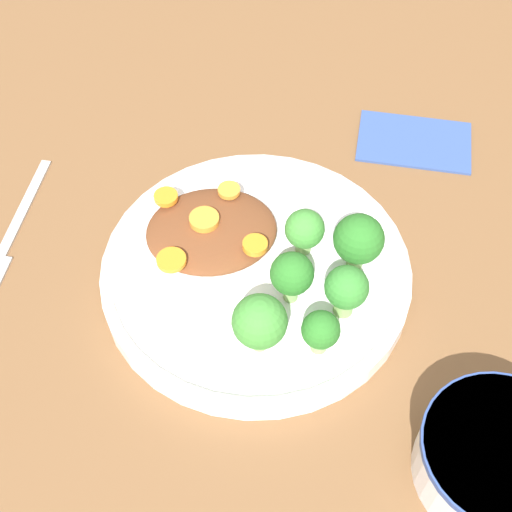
{
  "coord_description": "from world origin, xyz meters",
  "views": [
    {
      "loc": [
        0.05,
        0.38,
        0.54
      ],
      "look_at": [
        0.0,
        0.0,
        0.04
      ],
      "focal_mm": 50.0,
      "sensor_mm": 36.0,
      "label": 1
    }
  ],
  "objects": [
    {
      "name": "carrot_slice_1",
      "position": [
        0.02,
        -0.08,
        0.04
      ],
      "size": [
        0.02,
        0.02,
        0.0
      ],
      "primitive_type": "cylinder",
      "color": "orange",
      "rests_on": "stew_mound"
    },
    {
      "name": "fork",
      "position": [
        0.23,
        -0.08,
        0.0
      ],
      "size": [
        0.07,
        0.18,
        0.01
      ],
      "rotation": [
        0.0,
        0.0,
        7.55
      ],
      "color": "#B6B6B6",
      "rests_on": "ground_plane"
    },
    {
      "name": "carrot_slice_4",
      "position": [
        0.08,
        -0.07,
        0.04
      ],
      "size": [
        0.02,
        0.02,
        0.01
      ],
      "primitive_type": "cylinder",
      "color": "orange",
      "rests_on": "stew_mound"
    },
    {
      "name": "napkin",
      "position": [
        -0.2,
        -0.16,
        0.0
      ],
      "size": [
        0.14,
        0.11,
        0.01
      ],
      "rotation": [
        0.0,
        0.0,
        -0.31
      ],
      "color": "#334C8C",
      "rests_on": "ground_plane"
    },
    {
      "name": "dip_bowl",
      "position": [
        -0.15,
        0.21,
        0.03
      ],
      "size": [
        0.12,
        0.12,
        0.05
      ],
      "color": "silver",
      "rests_on": "ground_plane"
    },
    {
      "name": "broccoli_floret_1",
      "position": [
        -0.09,
        0.01,
        0.06
      ],
      "size": [
        0.05,
        0.05,
        0.06
      ],
      "color": "#7FA85B",
      "rests_on": "plate"
    },
    {
      "name": "broccoli_floret_4",
      "position": [
        -0.05,
        -0.01,
        0.05
      ],
      "size": [
        0.04,
        0.04,
        0.05
      ],
      "color": "#7FA85B",
      "rests_on": "plate"
    },
    {
      "name": "broccoli_floret_0",
      "position": [
        -0.03,
        0.04,
        0.06
      ],
      "size": [
        0.04,
        0.04,
        0.05
      ],
      "color": "#7FA85B",
      "rests_on": "plate"
    },
    {
      "name": "carrot_slice_2",
      "position": [
        0.0,
        -0.01,
        0.04
      ],
      "size": [
        0.02,
        0.02,
        0.01
      ],
      "primitive_type": "cylinder",
      "color": "orange",
      "rests_on": "stew_mound"
    },
    {
      "name": "carrot_slice_0",
      "position": [
        0.04,
        -0.04,
        0.04
      ],
      "size": [
        0.03,
        0.03,
        0.01
      ],
      "primitive_type": "cylinder",
      "color": "orange",
      "rests_on": "stew_mound"
    },
    {
      "name": "broccoli_floret_2",
      "position": [
        0.01,
        0.08,
        0.06
      ],
      "size": [
        0.05,
        0.05,
        0.06
      ],
      "color": "#7FA85B",
      "rests_on": "plate"
    },
    {
      "name": "carrot_slice_3",
      "position": [
        0.08,
        -0.0,
        0.04
      ],
      "size": [
        0.03,
        0.03,
        0.0
      ],
      "primitive_type": "cylinder",
      "color": "orange",
      "rests_on": "stew_mound"
    },
    {
      "name": "broccoli_floret_3",
      "position": [
        -0.07,
        0.06,
        0.05
      ],
      "size": [
        0.04,
        0.04,
        0.05
      ],
      "color": "#759E51",
      "rests_on": "plate"
    },
    {
      "name": "plate",
      "position": [
        0.0,
        0.0,
        0.01
      ],
      "size": [
        0.28,
        0.28,
        0.03
      ],
      "color": "white",
      "rests_on": "ground_plane"
    },
    {
      "name": "broccoli_floret_5",
      "position": [
        -0.04,
        0.09,
        0.05
      ],
      "size": [
        0.03,
        0.03,
        0.04
      ],
      "color": "#7FA85B",
      "rests_on": "plate"
    },
    {
      "name": "ground_plane",
      "position": [
        0.0,
        0.0,
        0.0
      ],
      "size": [
        4.0,
        4.0,
        0.0
      ],
      "primitive_type": "plane",
      "color": "brown"
    },
    {
      "name": "stew_mound",
      "position": [
        0.04,
        -0.04,
        0.03
      ],
      "size": [
        0.12,
        0.1,
        0.02
      ],
      "primitive_type": "ellipsoid",
      "color": "brown",
      "rests_on": "plate"
    }
  ]
}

